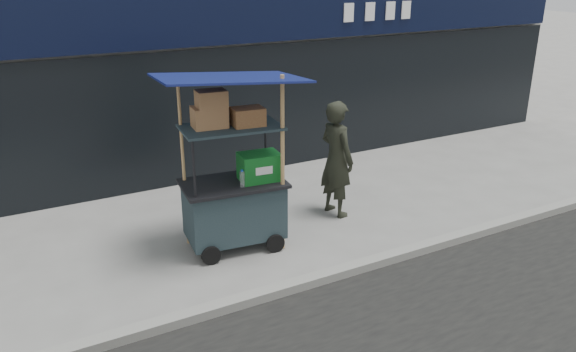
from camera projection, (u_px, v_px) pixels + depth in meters
ground at (366, 259)px, 7.64m from camera, size 80.00×80.00×0.00m
curb at (375, 262)px, 7.45m from camera, size 80.00×0.18×0.12m
vendor_cart at (235, 188)px, 7.72m from camera, size 1.98×1.50×2.51m
vendor_man at (337, 159)px, 8.75m from camera, size 0.53×0.73×1.85m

